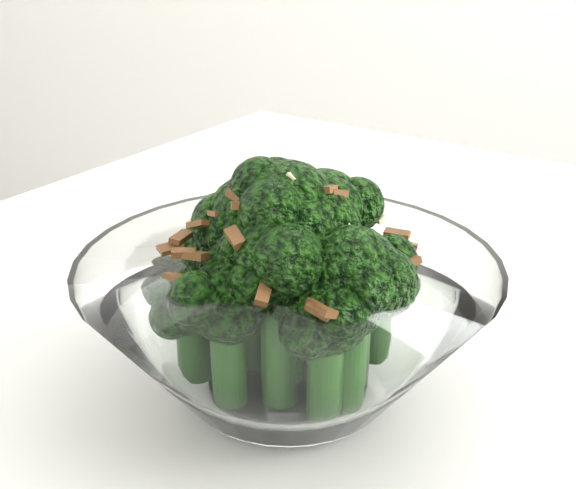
# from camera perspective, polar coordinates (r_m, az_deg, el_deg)

# --- Properties ---
(broccoli_dish) EXTENTS (0.25, 0.25, 0.15)m
(broccoli_dish) POSITION_cam_1_polar(r_m,az_deg,el_deg) (0.47, 0.07, -4.71)
(broccoli_dish) COLOR white
(broccoli_dish) RESTS_ON table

